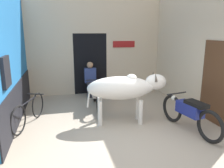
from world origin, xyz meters
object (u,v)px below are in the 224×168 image
at_px(motorcycle_near, 189,112).
at_px(motorcycle_far, 96,93).
at_px(cow, 125,88).
at_px(plastic_stool, 99,88).
at_px(bicycle, 29,112).
at_px(shopkeeper_seated, 90,78).

relative_size(motorcycle_near, motorcycle_far, 1.04).
relative_size(cow, plastic_stool, 4.38).
distance_m(motorcycle_near, motorcycle_far, 2.85).
bearing_deg(plastic_stool, bicycle, -133.33).
relative_size(motorcycle_far, shopkeeper_seated, 1.47).
xyz_separation_m(bicycle, plastic_stool, (2.21, 2.35, -0.10)).
distance_m(motorcycle_near, plastic_stool, 3.91).
xyz_separation_m(motorcycle_near, shopkeeper_seated, (-1.85, 3.38, 0.21)).
distance_m(shopkeeper_seated, plastic_stool, 0.59).
height_order(motorcycle_near, bicycle, motorcycle_near).
height_order(cow, motorcycle_far, cow).
distance_m(motorcycle_far, shopkeeper_seated, 1.23).
height_order(bicycle, plastic_stool, bicycle).
xyz_separation_m(cow, motorcycle_far, (-0.51, 1.31, -0.47)).
bearing_deg(plastic_stool, shopkeeper_seated, -146.34).
xyz_separation_m(motorcycle_far, bicycle, (-1.87, -0.91, -0.09)).
xyz_separation_m(motorcycle_far, shopkeeper_seated, (-0.00, 1.20, 0.23)).
bearing_deg(shopkeeper_seated, motorcycle_far, -89.94).
distance_m(bicycle, shopkeeper_seated, 2.84).
relative_size(cow, motorcycle_far, 1.11).
bearing_deg(cow, plastic_stool, 93.37).
relative_size(cow, bicycle, 1.24).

